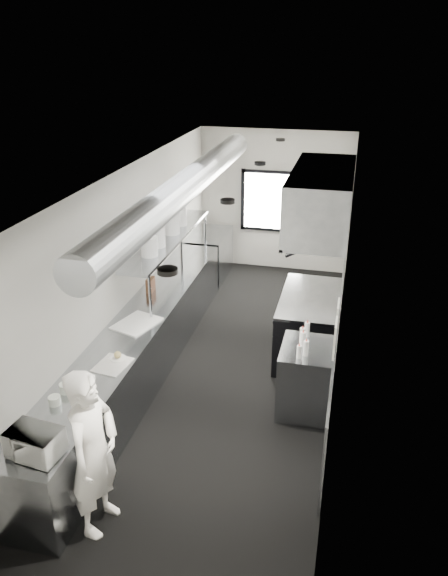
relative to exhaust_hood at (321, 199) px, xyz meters
The scene contains 35 objects.
floor 2.72m from the exhaust_hood, 147.45° to the right, with size 3.00×8.00×0.01m, color black.
ceiling 1.36m from the exhaust_hood, 147.45° to the right, with size 3.00×8.00×0.01m, color white.
wall_back 3.62m from the exhaust_hood, 108.38° to the left, with size 3.00×0.02×2.80m, color #AFAEA6.
wall_front 4.93m from the exhaust_hood, 103.13° to the right, with size 3.00×0.02×2.80m, color #AFAEA6.
wall_left 2.87m from the exhaust_hood, 164.91° to the right, with size 0.02×8.00×2.80m, color #AFAEA6.
wall_right 1.28m from the exhaust_hood, 60.05° to the right, with size 0.02×8.00×2.80m, color #AFAEA6.
wall_cladding 1.92m from the exhaust_hood, 46.22° to the right, with size 0.03×5.50×1.10m, color gray.
hvac_duct 1.83m from the exhaust_hood, behind, with size 0.40×0.40×6.40m, color #9B9FA3.
service_window 3.58m from the exhaust_hood, 108.57° to the left, with size 1.36×0.05×1.25m.
exhaust_hood is the anchor object (origin of this frame).
prep_counter 3.20m from the exhaust_hood, 151.89° to the right, with size 0.70×6.00×0.90m, color gray.
pass_shelf 2.46m from the exhaust_hood, behind, with size 0.45×3.00×0.68m.
range 1.92m from the exhaust_hood, behind, with size 0.88×1.60×0.94m.
bottle_station 2.39m from the exhaust_hood, 87.82° to the right, with size 0.65×0.80×0.90m, color gray.
far_work_table 3.88m from the exhaust_hood, 131.94° to the left, with size 0.70×1.20×0.90m, color gray.
notice_sheet_a 2.09m from the exhaust_hood, 78.88° to the right, with size 0.02×0.28×0.38m, color silver.
notice_sheet_b 2.43m from the exhaust_hood, 80.58° to the right, with size 0.02×0.28×0.38m, color silver.
line_cook 4.36m from the exhaust_hood, 114.55° to the right, with size 0.64×0.42×1.74m, color white.
microwave 4.66m from the exhaust_hood, 119.22° to the right, with size 0.44×0.34×0.27m, color white.
deli_tub_a 4.22m from the exhaust_hood, 127.18° to the right, with size 0.13×0.13×0.09m, color silver.
deli_tub_b 4.04m from the exhaust_hood, 129.15° to the right, with size 0.14×0.14×0.10m, color silver.
newspaper 3.48m from the exhaust_hood, 132.41° to the right, with size 0.35×0.43×0.01m, color white.
small_plate 3.38m from the exhaust_hood, 134.06° to the right, with size 0.19×0.19×0.02m, color white.
pastry 3.36m from the exhaust_hood, 134.06° to the right, with size 0.08×0.08×0.08m, color tan.
cutting_board 2.98m from the exhaust_hood, 149.52° to the right, with size 0.45×0.60×0.02m, color silver.
knife_block 2.79m from the exhaust_hood, behind, with size 0.09×0.19×0.21m, color #552F1E.
plate_stack_a 2.45m from the exhaust_hood, 167.24° to the right, with size 0.24×0.24×0.28m, color white.
plate_stack_b 2.41m from the exhaust_hood, behind, with size 0.24×0.24×0.31m, color white.
plate_stack_c 2.43m from the exhaust_hood, 168.40° to the left, with size 0.25×0.25×0.36m, color white.
plate_stack_d 2.55m from the exhaust_hood, 158.25° to the left, with size 0.21×0.21×0.33m, color white.
squeeze_bottle_a 2.17m from the exhaust_hood, 91.16° to the right, with size 0.06×0.06×0.17m, color silver.
squeeze_bottle_b 2.11m from the exhaust_hood, 88.55° to the right, with size 0.07×0.07×0.20m, color silver.
squeeze_bottle_c 1.96m from the exhaust_hood, 90.82° to the right, with size 0.07×0.07×0.20m, color silver.
squeeze_bottle_d 1.89m from the exhaust_hood, 91.57° to the right, with size 0.07×0.07×0.20m, color silver.
squeeze_bottle_e 1.78m from the exhaust_hood, 89.63° to the right, with size 0.07×0.07×0.20m, color silver.
Camera 1 is at (1.51, -6.65, 4.38)m, focal length 34.47 mm.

